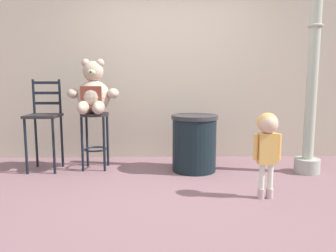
% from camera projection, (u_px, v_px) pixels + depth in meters
% --- Properties ---
extents(ground_plane, '(24.00, 24.00, 0.00)m').
position_uv_depth(ground_plane, '(175.00, 194.00, 3.31)').
color(ground_plane, '#815C63').
extents(building_wall, '(7.13, 0.30, 3.96)m').
position_uv_depth(building_wall, '(170.00, 25.00, 4.81)').
color(building_wall, '#BBAB97').
rests_on(building_wall, ground_plane).
extents(bar_stool_with_teddy, '(0.37, 0.37, 0.74)m').
position_uv_depth(bar_stool_with_teddy, '(95.00, 129.00, 4.22)').
color(bar_stool_with_teddy, black).
rests_on(bar_stool_with_teddy, ground_plane).
extents(teddy_bear, '(0.65, 0.59, 0.69)m').
position_uv_depth(teddy_bear, '(93.00, 93.00, 4.12)').
color(teddy_bear, tan).
rests_on(teddy_bear, bar_stool_with_teddy).
extents(child_walking, '(0.27, 0.21, 0.85)m').
position_uv_depth(child_walking, '(268.00, 137.00, 3.12)').
color(child_walking, '#C4A7A4').
rests_on(child_walking, ground_plane).
extents(trash_bin, '(0.59, 0.59, 0.72)m').
position_uv_depth(trash_bin, '(194.00, 143.00, 4.14)').
color(trash_bin, black).
rests_on(trash_bin, ground_plane).
extents(lamppost, '(0.31, 0.31, 3.13)m').
position_uv_depth(lamppost, '(313.00, 72.00, 3.92)').
color(lamppost, '#A7A79D').
rests_on(lamppost, ground_plane).
extents(bar_chair_empty, '(0.40, 0.40, 1.17)m').
position_uv_depth(bar_chair_empty, '(44.00, 120.00, 4.14)').
color(bar_chair_empty, black).
rests_on(bar_chair_empty, ground_plane).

